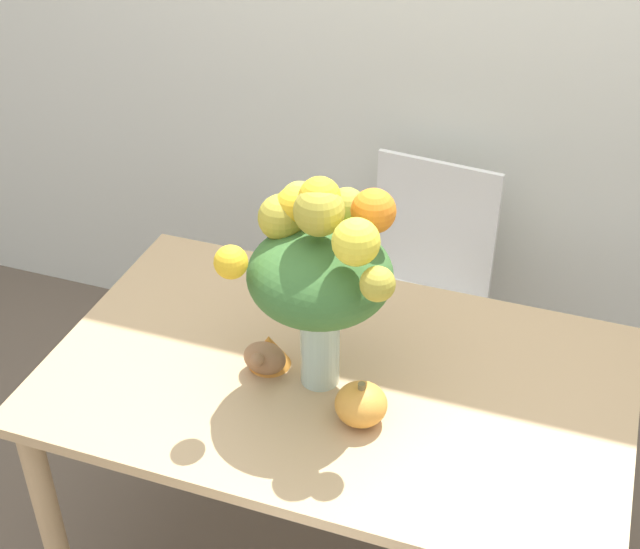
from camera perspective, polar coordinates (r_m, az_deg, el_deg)
name	(u,v)px	position (r m, az deg, el deg)	size (l,w,h in m)	color
dining_table	(336,407)	(2.20, 1.04, -8.45)	(1.37, 0.84, 0.77)	tan
flower_vase	(320,266)	(1.92, 0.03, 0.55)	(0.38, 0.40, 0.53)	#B2CCBC
pumpkin	(361,404)	(1.98, 2.64, -8.29)	(0.12, 0.12, 0.11)	gold
turkey_figurine	(267,353)	(2.12, -3.41, -5.07)	(0.10, 0.14, 0.08)	#936642
dining_chair_near_window	(417,300)	(2.88, 6.23, -1.66)	(0.46, 0.46, 0.91)	white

